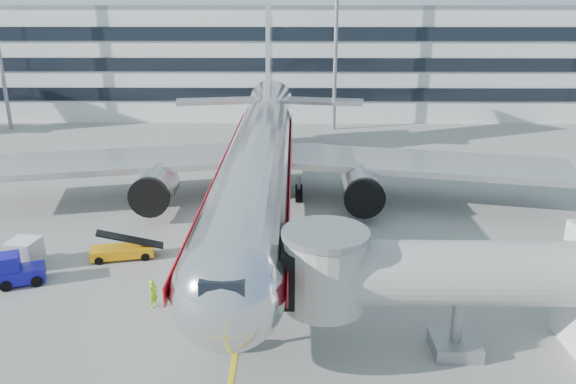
{
  "coord_description": "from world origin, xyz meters",
  "views": [
    {
      "loc": [
        2.76,
        -31.18,
        15.91
      ],
      "look_at": [
        2.38,
        4.07,
        4.0
      ],
      "focal_mm": 35.0,
      "sensor_mm": 36.0,
      "label": 1
    }
  ],
  "objects_px": {
    "cargo_container_front": "(25,253)",
    "main_jet": "(259,158)",
    "ramp_worker": "(153,294)",
    "belt_loader": "(123,250)",
    "baggage_tug": "(18,271)"
  },
  "relations": [
    {
      "from": "cargo_container_front",
      "to": "main_jet",
      "type": "bearing_deg",
      "value": 37.04
    },
    {
      "from": "main_jet",
      "to": "cargo_container_front",
      "type": "relative_size",
      "value": 26.35
    },
    {
      "from": "cargo_container_front",
      "to": "ramp_worker",
      "type": "distance_m",
      "value": 10.55
    },
    {
      "from": "belt_loader",
      "to": "baggage_tug",
      "type": "height_order",
      "value": "belt_loader"
    },
    {
      "from": "baggage_tug",
      "to": "cargo_container_front",
      "type": "xyz_separation_m",
      "value": [
        -0.63,
        2.39,
        0.06
      ]
    },
    {
      "from": "main_jet",
      "to": "baggage_tug",
      "type": "xyz_separation_m",
      "value": [
        -13.59,
        -13.12,
        -3.39
      ]
    },
    {
      "from": "baggage_tug",
      "to": "ramp_worker",
      "type": "bearing_deg",
      "value": -16.59
    },
    {
      "from": "belt_loader",
      "to": "cargo_container_front",
      "type": "bearing_deg",
      "value": -168.31
    },
    {
      "from": "main_jet",
      "to": "ramp_worker",
      "type": "bearing_deg",
      "value": -107.37
    },
    {
      "from": "belt_loader",
      "to": "ramp_worker",
      "type": "height_order",
      "value": "belt_loader"
    },
    {
      "from": "main_jet",
      "to": "ramp_worker",
      "type": "xyz_separation_m",
      "value": [
        -4.91,
        -15.7,
        -3.42
      ]
    },
    {
      "from": "baggage_tug",
      "to": "cargo_container_front",
      "type": "height_order",
      "value": "baggage_tug"
    },
    {
      "from": "belt_loader",
      "to": "cargo_container_front",
      "type": "distance_m",
      "value": 5.93
    },
    {
      "from": "cargo_container_front",
      "to": "ramp_worker",
      "type": "xyz_separation_m",
      "value": [
        9.31,
        -4.97,
        -0.09
      ]
    },
    {
      "from": "baggage_tug",
      "to": "cargo_container_front",
      "type": "bearing_deg",
      "value": 104.75
    }
  ]
}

